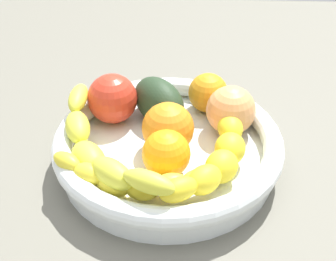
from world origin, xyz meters
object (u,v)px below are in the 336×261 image
Objects in this scene: banana_arching_top at (130,180)px; peach_blush at (231,110)px; banana_draped_left at (96,148)px; tomato_red at (112,99)px; orange_front at (164,154)px; orange_mid_right at (208,93)px; fruit_bowl at (168,148)px; banana_draped_right at (218,153)px; orange_mid_left at (168,128)px; avocado_dark at (159,102)px.

peach_blush is (13.13, -12.26, 1.14)cm from banana_arching_top.
tomato_red is at bearing -2.66° from banana_draped_left.
orange_front reaches higher than banana_draped_left.
tomato_red is (-3.16, 13.36, 0.64)cm from orange_mid_right.
fruit_bowl is 1.48× the size of banana_arching_top.
banana_arching_top is 18.00cm from peach_blush.
banana_draped_left is at bearing 177.34° from tomato_red.
banana_draped_right is at bearing -125.80° from tomato_red.
banana_draped_right is at bearing -88.82° from banana_draped_left.
orange_mid_right is at bearing -29.25° from orange_mid_left.
peach_blush is at bearing -61.54° from orange_mid_left.
orange_front is 1.03× the size of orange_mid_right.
orange_mid_left is 1.00× the size of peach_blush.
banana_arching_top is 15.83cm from avocado_dark.
tomato_red reaches higher than orange_mid_right.
fruit_bowl is 3.18cm from orange_mid_left.
banana_arching_top is 20.47cm from orange_mid_right.
fruit_bowl is 11.29cm from orange_mid_right.
tomato_red is (6.42, 8.02, 3.30)cm from fruit_bowl.
orange_front is at bearing 176.50° from fruit_bowl.
orange_front reaches higher than banana_arching_top.
peach_blush is (8.70, -16.77, 0.25)cm from banana_draped_left.
orange_front is 12.51cm from peach_blush.
peach_blush is at bearing -43.09° from orange_front.
tomato_red is 0.75× the size of avocado_dark.
banana_draped_right is 6.61cm from orange_front.
avocado_dark is (0.59, -6.43, -0.69)cm from tomato_red.
orange_front is 0.63× the size of avocado_dark.
banana_draped_right is 3.64× the size of orange_mid_right.
orange_mid_left reaches higher than banana_draped_left.
orange_mid_right is 0.85× the size of peach_blush.
orange_mid_left is (0.02, 0.01, 3.17)cm from fruit_bowl.
avocado_dark is (6.99, 1.58, -0.56)cm from orange_mid_left.
banana_draped_right is at bearing -121.78° from fruit_bowl.
banana_draped_left is at bearing 45.53° from banana_arching_top.
fruit_bowl is 4.45× the size of orange_mid_left.
orange_mid_right is (13.47, 0.94, 0.13)cm from banana_draped_right.
peach_blush is (-5.08, -2.92, 0.49)cm from orange_mid_right.
fruit_bowl is 7.65cm from avocado_dark.
avocado_dark is at bearing 110.36° from orange_mid_right.
banana_draped_left is 6.38cm from banana_arching_top.
tomato_red is at bearing 54.20° from banana_draped_right.
orange_mid_left is (4.65, -0.27, 0.41)cm from orange_front.
fruit_bowl is at bearing -63.77° from banana_draped_left.
orange_mid_left reaches higher than fruit_bowl.
orange_mid_left is 7.19cm from avocado_dark.
avocado_dark is (15.63, -2.41, 0.59)cm from banana_arching_top.
tomato_red is (6.40, 8.01, 0.13)cm from orange_mid_left.
orange_front is 0.85× the size of tomato_red.
tomato_red reaches higher than peach_blush.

